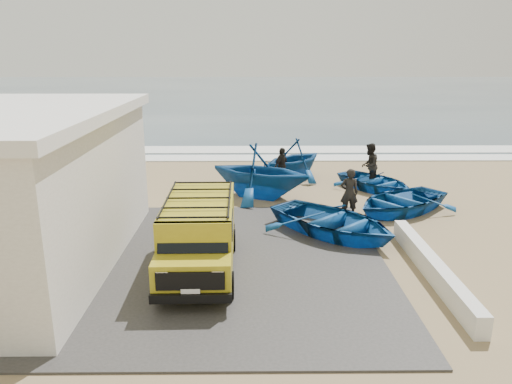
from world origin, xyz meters
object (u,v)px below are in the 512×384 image
object	(u,v)px
boat_near_left	(333,221)
fisherman_middle	(369,165)
boat_mid_left	(260,171)
boat_near_right	(400,201)
parapet	(432,268)
boat_mid_right	(375,182)
boat_far_left	(293,159)
fisherman_back	(282,166)
van	(199,233)
fisherman_front	(349,193)

from	to	relation	value
boat_near_left	fisherman_middle	xyz separation A→B (m)	(2.50, 5.92, 0.49)
boat_mid_left	boat_near_right	bearing A→B (deg)	-86.23
parapet	boat_mid_right	world-z (taller)	boat_mid_right
boat_far_left	fisherman_back	distance (m)	1.27
parapet	van	distance (m)	6.20
parapet	fisherman_front	xyz separation A→B (m)	(-1.26, 4.99, 0.61)
parapet	fisherman_back	world-z (taller)	fisherman_back
van	boat_far_left	xyz separation A→B (m)	(3.35, 10.07, -0.15)
parapet	boat_far_left	bearing A→B (deg)	104.70
boat_mid_right	boat_mid_left	bearing A→B (deg)	156.64
parapet	fisherman_middle	distance (m)	9.12
boat_near_right	boat_mid_right	xyz separation A→B (m)	(-0.19, 3.02, -0.06)
boat_near_left	boat_mid_left	xyz separation A→B (m)	(-2.28, 4.35, 0.62)
boat_mid_left	fisherman_back	bearing A→B (deg)	-1.52
boat_near_right	fisherman_middle	distance (m)	3.63
boat_mid_right	fisherman_back	distance (m)	4.08
boat_mid_left	parapet	bearing A→B (deg)	-124.47
boat_near_left	boat_far_left	bearing A→B (deg)	52.16
boat_near_left	boat_mid_right	xyz separation A→B (m)	(2.65, 5.36, -0.09)
fisherman_back	boat_far_left	bearing A→B (deg)	9.11
van	boat_near_left	bearing A→B (deg)	32.08
parapet	boat_far_left	world-z (taller)	boat_far_left
boat_far_left	parapet	bearing A→B (deg)	-30.29
fisherman_front	van	bearing A→B (deg)	42.98
boat_mid_right	fisherman_middle	size ratio (longest dim) A/B	1.89
boat_mid_right	fisherman_back	size ratio (longest dim) A/B	2.18
boat_mid_right	boat_near_left	bearing A→B (deg)	-151.23
boat_near_right	boat_far_left	bearing A→B (deg)	178.27
van	fisherman_front	bearing A→B (deg)	41.33
van	boat_mid_left	size ratio (longest dim) A/B	1.13
van	fisherman_back	xyz separation A→B (m)	(2.74, 8.95, -0.25)
boat_mid_left	boat_mid_right	xyz separation A→B (m)	(4.93, 1.01, -0.72)
boat_mid_right	fisherman_middle	distance (m)	0.82
boat_near_left	fisherman_front	xyz separation A→B (m)	(0.85, 1.82, 0.42)
parapet	van	size ratio (longest dim) A/B	1.28
boat_near_right	fisherman_back	bearing A→B (deg)	-170.38
fisherman_middle	fisherman_back	world-z (taller)	fisherman_middle
boat_near_left	fisherman_middle	distance (m)	6.44
boat_mid_left	boat_mid_right	size ratio (longest dim) A/B	1.15
boat_far_left	fisherman_front	size ratio (longest dim) A/B	1.99
van	fisherman_front	size ratio (longest dim) A/B	2.65
fisherman_front	fisherman_middle	world-z (taller)	fisherman_middle
boat_mid_left	boat_mid_right	world-z (taller)	boat_mid_left
van	parapet	bearing A→B (deg)	-6.14
boat_far_left	fisherman_back	world-z (taller)	boat_far_left
boat_near_right	boat_mid_right	size ratio (longest dim) A/B	1.15
parapet	boat_near_left	distance (m)	3.81
boat_mid_left	fisherman_middle	distance (m)	5.03
boat_mid_left	fisherman_front	size ratio (longest dim) A/B	2.34
boat_far_left	fisherman_middle	size ratio (longest dim) A/B	1.84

